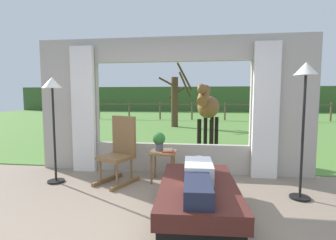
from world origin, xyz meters
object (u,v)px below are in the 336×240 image
Objects in this scene: floor_lamp_right at (305,89)px; pasture_tree at (175,99)px; reclining_person at (198,176)px; potted_plant at (159,140)px; rocking_chair at (120,150)px; side_table at (163,157)px; horse at (208,108)px; floor_lamp_left at (53,98)px; book_stack at (168,151)px; recliner_sofa at (198,199)px.

pasture_tree reaches higher than floor_lamp_right.
reclining_person is 4.48× the size of potted_plant.
rocking_chair is 0.74m from side_table.
floor_lamp_left is at bearing 60.38° from horse.
rocking_chair is 7.86m from pasture_tree.
floor_lamp_left is (-1.80, -0.28, 1.00)m from side_table.
floor_lamp_right is (1.44, 0.79, 1.03)m from reclining_person.
floor_lamp_left is 3.86m from floor_lamp_right.
floor_lamp_left is 8.09m from pasture_tree.
side_table is 2.50× the size of book_stack.
reclining_person is 2.76× the size of side_table.
pasture_tree is (-1.18, 8.98, 0.80)m from reclining_person.
floor_lamp_left is 0.97× the size of horse.
rocking_chair is 3.25m from horse.
book_stack is 0.12× the size of floor_lamp_left.
floor_lamp_left is at bearing -171.10° from side_table.
reclining_person reaches higher than book_stack.
horse is (1.54, 2.79, 0.61)m from rocking_chair.
floor_lamp_left is (-1.90, -0.23, 0.88)m from book_stack.
recliner_sofa is at bearing -152.91° from floor_lamp_right.
floor_lamp_right is 1.06× the size of horse.
reclining_person is at bearing -66.86° from book_stack.
rocking_chair reaches higher than reclining_person.
side_table is 1.63× the size of potted_plant.
book_stack reaches higher than recliner_sofa.
book_stack is (0.09, -0.05, 0.12)m from side_table.
rocking_chair reaches higher than potted_plant.
book_stack is 0.07× the size of pasture_tree.
rocking_chair is 0.68m from potted_plant.
reclining_person is 1.28× the size of rocking_chair.
pasture_tree reaches higher than reclining_person.
pasture_tree is at bearing 94.89° from book_stack.
potted_plant is at bearing 165.72° from floor_lamp_right.
floor_lamp_left is 0.92× the size of floor_lamp_right.
floor_lamp_left reaches higher than book_stack.
pasture_tree is (-0.49, 7.65, 0.62)m from potted_plant.
floor_lamp_right is at bearing -12.35° from book_stack.
rocking_chair is at bearing 8.91° from floor_lamp_left.
rocking_chair is 2.15× the size of side_table.
potted_plant is 2.81m from horse.
recliner_sofa is 1.55× the size of rocking_chair.
pasture_tree is (0.15, 7.82, 0.77)m from rocking_chair.
reclining_person is 6.91× the size of book_stack.
book_stack is at bearing -85.11° from pasture_tree.
pasture_tree is at bearing 112.72° from rocking_chair.
horse is 5.22m from pasture_tree.
reclining_person is at bearing -17.04° from rocking_chair.
pasture_tree reaches higher than horse.
floor_lamp_left is at bearing 155.06° from reclining_person.
horse is at bearing 48.50° from floor_lamp_left.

